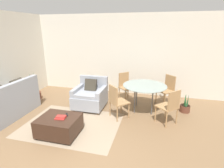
{
  "coord_description": "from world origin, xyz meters",
  "views": [
    {
      "loc": [
        1.39,
        -2.57,
        2.26
      ],
      "look_at": [
        0.23,
        2.02,
        0.75
      ],
      "focal_mm": 28.0,
      "sensor_mm": 36.0,
      "label": 1
    }
  ],
  "objects_px": {
    "dining_table": "(145,88)",
    "potted_plant": "(35,94)",
    "dining_chair_far_left": "(125,85)",
    "dining_chair_far_right": "(167,88)",
    "dining_chair_near_left": "(117,100)",
    "armchair": "(90,96)",
    "book_stack": "(61,117)",
    "ottoman": "(59,125)",
    "tv_remote_primary": "(67,115)",
    "couch": "(7,105)",
    "potted_plant_small": "(185,107)",
    "dining_chair_near_right": "(170,105)"
  },
  "relations": [
    {
      "from": "dining_chair_near_right",
      "to": "potted_plant_small",
      "type": "distance_m",
      "value": 1.03
    },
    {
      "from": "book_stack",
      "to": "dining_table",
      "type": "xyz_separation_m",
      "value": [
        1.65,
        1.71,
        0.25
      ]
    },
    {
      "from": "potted_plant",
      "to": "potted_plant_small",
      "type": "xyz_separation_m",
      "value": [
        4.73,
        0.23,
        -0.05
      ]
    },
    {
      "from": "dining_table",
      "to": "dining_chair_near_right",
      "type": "xyz_separation_m",
      "value": [
        0.66,
        -0.66,
        -0.16
      ]
    },
    {
      "from": "armchair",
      "to": "couch",
      "type": "bearing_deg",
      "value": -149.43
    },
    {
      "from": "couch",
      "to": "tv_remote_primary",
      "type": "distance_m",
      "value": 1.9
    },
    {
      "from": "armchair",
      "to": "ottoman",
      "type": "relative_size",
      "value": 1.05
    },
    {
      "from": "tv_remote_primary",
      "to": "ottoman",
      "type": "bearing_deg",
      "value": -127.29
    },
    {
      "from": "tv_remote_primary",
      "to": "potted_plant",
      "type": "distance_m",
      "value": 2.49
    },
    {
      "from": "couch",
      "to": "dining_chair_near_right",
      "type": "xyz_separation_m",
      "value": [
        4.14,
        0.64,
        0.19
      ]
    },
    {
      "from": "book_stack",
      "to": "dining_chair_far_right",
      "type": "relative_size",
      "value": 0.26
    },
    {
      "from": "tv_remote_primary",
      "to": "dining_chair_near_left",
      "type": "distance_m",
      "value": 1.3
    },
    {
      "from": "dining_chair_near_right",
      "to": "dining_chair_far_right",
      "type": "distance_m",
      "value": 1.31
    },
    {
      "from": "dining_chair_near_left",
      "to": "dining_chair_far_left",
      "type": "relative_size",
      "value": 1.0
    },
    {
      "from": "ottoman",
      "to": "dining_chair_far_right",
      "type": "distance_m",
      "value": 3.35
    },
    {
      "from": "dining_table",
      "to": "potted_plant",
      "type": "bearing_deg",
      "value": -179.0
    },
    {
      "from": "dining_table",
      "to": "potted_plant_small",
      "type": "distance_m",
      "value": 1.28
    },
    {
      "from": "dining_chair_near_left",
      "to": "dining_chair_near_right",
      "type": "relative_size",
      "value": 1.0
    },
    {
      "from": "couch",
      "to": "potted_plant_small",
      "type": "xyz_separation_m",
      "value": [
        4.63,
        1.47,
        -0.19
      ]
    },
    {
      "from": "book_stack",
      "to": "dining_chair_far_left",
      "type": "bearing_deg",
      "value": 67.15
    },
    {
      "from": "dining_chair_far_right",
      "to": "dining_table",
      "type": "bearing_deg",
      "value": -135.0
    },
    {
      "from": "ottoman",
      "to": "dining_chair_far_left",
      "type": "relative_size",
      "value": 0.95
    },
    {
      "from": "dining_chair_near_left",
      "to": "armchair",
      "type": "bearing_deg",
      "value": 151.88
    },
    {
      "from": "couch",
      "to": "dining_chair_far_right",
      "type": "bearing_deg",
      "value": 25.31
    },
    {
      "from": "dining_chair_far_left",
      "to": "couch",
      "type": "bearing_deg",
      "value": -145.31
    },
    {
      "from": "ottoman",
      "to": "dining_chair_far_right",
      "type": "relative_size",
      "value": 0.95
    },
    {
      "from": "book_stack",
      "to": "potted_plant",
      "type": "bearing_deg",
      "value": 139.61
    },
    {
      "from": "dining_chair_near_left",
      "to": "potted_plant_small",
      "type": "distance_m",
      "value": 2.02
    },
    {
      "from": "potted_plant",
      "to": "dining_chair_far_left",
      "type": "relative_size",
      "value": 1.03
    },
    {
      "from": "dining_chair_near_left",
      "to": "dining_chair_far_left",
      "type": "height_order",
      "value": "same"
    },
    {
      "from": "dining_chair_near_left",
      "to": "dining_chair_near_right",
      "type": "bearing_deg",
      "value": 0.0
    },
    {
      "from": "ottoman",
      "to": "book_stack",
      "type": "distance_m",
      "value": 0.22
    },
    {
      "from": "tv_remote_primary",
      "to": "dining_chair_far_left",
      "type": "relative_size",
      "value": 0.17
    },
    {
      "from": "potted_plant",
      "to": "dining_chair_far_right",
      "type": "xyz_separation_m",
      "value": [
        4.24,
        0.72,
        0.33
      ]
    },
    {
      "from": "dining_table",
      "to": "dining_chair_far_left",
      "type": "height_order",
      "value": "dining_chair_far_left"
    },
    {
      "from": "dining_chair_far_left",
      "to": "dining_chair_far_right",
      "type": "relative_size",
      "value": 1.0
    },
    {
      "from": "dining_chair_far_right",
      "to": "potted_plant_small",
      "type": "distance_m",
      "value": 0.79
    },
    {
      "from": "potted_plant_small",
      "to": "couch",
      "type": "bearing_deg",
      "value": -162.35
    },
    {
      "from": "dining_chair_far_left",
      "to": "potted_plant_small",
      "type": "xyz_separation_m",
      "value": [
        1.8,
        -0.48,
        -0.38
      ]
    },
    {
      "from": "couch",
      "to": "armchair",
      "type": "distance_m",
      "value": 2.22
    },
    {
      "from": "tv_remote_primary",
      "to": "dining_chair_far_right",
      "type": "relative_size",
      "value": 0.17
    },
    {
      "from": "dining_chair_far_left",
      "to": "dining_table",
      "type": "bearing_deg",
      "value": -45.0
    },
    {
      "from": "dining_chair_near_right",
      "to": "dining_chair_far_left",
      "type": "xyz_separation_m",
      "value": [
        -1.31,
        1.31,
        0.0
      ]
    },
    {
      "from": "ottoman",
      "to": "tv_remote_primary",
      "type": "xyz_separation_m",
      "value": [
        0.12,
        0.16,
        0.19
      ]
    },
    {
      "from": "armchair",
      "to": "dining_chair_far_left",
      "type": "bearing_deg",
      "value": 42.17
    },
    {
      "from": "potted_plant",
      "to": "dining_chair_near_left",
      "type": "height_order",
      "value": "potted_plant"
    },
    {
      "from": "dining_chair_near_left",
      "to": "dining_chair_far_right",
      "type": "height_order",
      "value": "same"
    },
    {
      "from": "armchair",
      "to": "ottoman",
      "type": "xyz_separation_m",
      "value": [
        -0.15,
        -1.53,
        -0.12
      ]
    },
    {
      "from": "book_stack",
      "to": "potted_plant",
      "type": "height_order",
      "value": "potted_plant"
    },
    {
      "from": "couch",
      "to": "book_stack",
      "type": "height_order",
      "value": "couch"
    }
  ]
}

